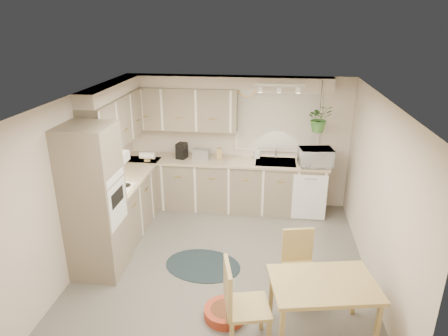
% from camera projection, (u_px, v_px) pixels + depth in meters
% --- Properties ---
extents(floor, '(4.20, 4.20, 0.00)m').
position_uv_depth(floor, '(224.00, 263.00, 5.78)').
color(floor, '#615E55').
rests_on(floor, ground).
extents(ceiling, '(4.20, 4.20, 0.00)m').
position_uv_depth(ceiling, '(224.00, 98.00, 4.93)').
color(ceiling, silver).
rests_on(ceiling, wall_back).
extents(wall_back, '(4.00, 0.04, 2.40)m').
position_uv_depth(wall_back, '(238.00, 142.00, 7.30)').
color(wall_back, beige).
rests_on(wall_back, floor).
extents(wall_front, '(4.00, 0.04, 2.40)m').
position_uv_depth(wall_front, '(194.00, 285.00, 3.41)').
color(wall_front, beige).
rests_on(wall_front, floor).
extents(wall_left, '(0.04, 4.20, 2.40)m').
position_uv_depth(wall_left, '(82.00, 180.00, 5.58)').
color(wall_left, beige).
rests_on(wall_left, floor).
extents(wall_right, '(0.04, 4.20, 2.40)m').
position_uv_depth(wall_right, '(378.00, 195.00, 5.12)').
color(wall_right, beige).
rests_on(wall_right, floor).
extents(base_cab_left, '(0.60, 1.85, 0.90)m').
position_uv_depth(base_cab_left, '(129.00, 203.00, 6.63)').
color(base_cab_left, gray).
rests_on(base_cab_left, floor).
extents(base_cab_back, '(3.60, 0.60, 0.90)m').
position_uv_depth(base_cab_back, '(225.00, 185.00, 7.31)').
color(base_cab_back, gray).
rests_on(base_cab_back, floor).
extents(counter_left, '(0.64, 1.89, 0.04)m').
position_uv_depth(counter_left, '(127.00, 176.00, 6.46)').
color(counter_left, '#C0B08C').
rests_on(counter_left, base_cab_left).
extents(counter_back, '(3.64, 0.64, 0.04)m').
position_uv_depth(counter_back, '(225.00, 161.00, 7.14)').
color(counter_back, '#C0B08C').
rests_on(counter_back, base_cab_back).
extents(oven_stack, '(0.65, 0.65, 2.10)m').
position_uv_depth(oven_stack, '(94.00, 203.00, 5.25)').
color(oven_stack, gray).
rests_on(oven_stack, floor).
extents(wall_oven_face, '(0.02, 0.56, 0.58)m').
position_uv_depth(wall_oven_face, '(118.00, 204.00, 5.21)').
color(wall_oven_face, white).
rests_on(wall_oven_face, oven_stack).
extents(upper_cab_left, '(0.35, 2.00, 0.75)m').
position_uv_depth(upper_cab_left, '(116.00, 120.00, 6.27)').
color(upper_cab_left, gray).
rests_on(upper_cab_left, wall_left).
extents(upper_cab_back, '(2.00, 0.35, 0.75)m').
position_uv_depth(upper_cab_back, '(181.00, 108.00, 7.03)').
color(upper_cab_back, gray).
rests_on(upper_cab_back, wall_back).
extents(soffit_left, '(0.30, 2.00, 0.20)m').
position_uv_depth(soffit_left, '(112.00, 89.00, 6.10)').
color(soffit_left, beige).
rests_on(soffit_left, wall_left).
extents(soffit_back, '(3.60, 0.30, 0.20)m').
position_uv_depth(soffit_back, '(226.00, 82.00, 6.79)').
color(soffit_back, beige).
rests_on(soffit_back, wall_back).
extents(cooktop, '(0.52, 0.58, 0.02)m').
position_uv_depth(cooktop, '(114.00, 189.00, 5.91)').
color(cooktop, white).
rests_on(cooktop, counter_left).
extents(range_hood, '(0.40, 0.60, 0.14)m').
position_uv_depth(range_hood, '(110.00, 160.00, 5.75)').
color(range_hood, white).
rests_on(range_hood, upper_cab_left).
extents(window_blinds, '(1.40, 0.02, 1.00)m').
position_uv_depth(window_blinds, '(277.00, 122.00, 7.05)').
color(window_blinds, beige).
rests_on(window_blinds, wall_back).
extents(window_frame, '(1.50, 0.02, 1.10)m').
position_uv_depth(window_frame, '(277.00, 122.00, 7.06)').
color(window_frame, silver).
rests_on(window_frame, wall_back).
extents(sink, '(0.70, 0.48, 0.10)m').
position_uv_depth(sink, '(275.00, 164.00, 7.05)').
color(sink, '#9B9DA2').
rests_on(sink, counter_back).
extents(dishwasher_front, '(0.58, 0.02, 0.83)m').
position_uv_depth(dishwasher_front, '(309.00, 198.00, 6.86)').
color(dishwasher_front, white).
rests_on(dishwasher_front, base_cab_back).
extents(track_light_bar, '(0.80, 0.04, 0.04)m').
position_uv_depth(track_light_bar, '(280.00, 85.00, 6.31)').
color(track_light_bar, white).
rests_on(track_light_bar, ceiling).
extents(wall_clock, '(0.30, 0.03, 0.30)m').
position_uv_depth(wall_clock, '(247.00, 88.00, 6.91)').
color(wall_clock, gold).
rests_on(wall_clock, wall_back).
extents(dining_table, '(1.23, 0.94, 0.70)m').
position_uv_depth(dining_table, '(321.00, 309.00, 4.36)').
color(dining_table, tan).
rests_on(dining_table, floor).
extents(chair_left, '(0.56, 0.56, 1.01)m').
position_uv_depth(chair_left, '(248.00, 305.00, 4.20)').
color(chair_left, tan).
rests_on(chair_left, floor).
extents(chair_back, '(0.50, 0.50, 0.89)m').
position_uv_depth(chair_back, '(300.00, 268.00, 4.91)').
color(chair_back, tan).
rests_on(chair_back, floor).
extents(braided_rug, '(1.21, 0.99, 0.01)m').
position_uv_depth(braided_rug, '(203.00, 265.00, 5.72)').
color(braided_rug, black).
rests_on(braided_rug, floor).
extents(pet_bed, '(0.61, 0.61, 0.12)m').
position_uv_depth(pet_bed, '(225.00, 313.00, 4.73)').
color(pet_bed, '#A93721').
rests_on(pet_bed, floor).
extents(microwave, '(0.60, 0.39, 0.38)m').
position_uv_depth(microwave, '(316.00, 155.00, 6.80)').
color(microwave, white).
rests_on(microwave, counter_back).
extents(soap_bottle, '(0.13, 0.22, 0.10)m').
position_uv_depth(soap_bottle, '(257.00, 156.00, 7.20)').
color(soap_bottle, white).
rests_on(soap_bottle, counter_back).
extents(hanging_plant, '(0.51, 0.54, 0.35)m').
position_uv_depth(hanging_plant, '(319.00, 121.00, 6.59)').
color(hanging_plant, '#396F2C').
rests_on(hanging_plant, ceiling).
extents(coffee_maker, '(0.20, 0.23, 0.28)m').
position_uv_depth(coffee_maker, '(182.00, 151.00, 7.18)').
color(coffee_maker, black).
rests_on(coffee_maker, counter_back).
extents(toaster, '(0.32, 0.21, 0.18)m').
position_uv_depth(toaster, '(201.00, 154.00, 7.17)').
color(toaster, '#9B9DA2').
rests_on(toaster, counter_back).
extents(knife_block, '(0.10, 0.10, 0.20)m').
position_uv_depth(knife_block, '(219.00, 153.00, 7.16)').
color(knife_block, tan).
rests_on(knife_block, counter_back).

